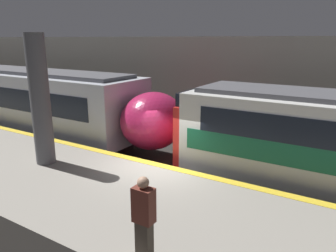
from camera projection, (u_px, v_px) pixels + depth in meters
ground_plane at (161, 194)px, 10.78m from camera, size 120.00×120.00×0.00m
platform at (114, 209)px, 8.75m from camera, size 40.00×4.61×1.11m
station_rear_barrier at (235, 92)px, 15.36m from camera, size 50.00×0.15×5.07m
support_pillar_near at (40, 101)px, 10.08m from camera, size 0.60×0.60×4.05m
person_waiting at (144, 217)px, 5.75m from camera, size 0.38×0.24×1.61m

